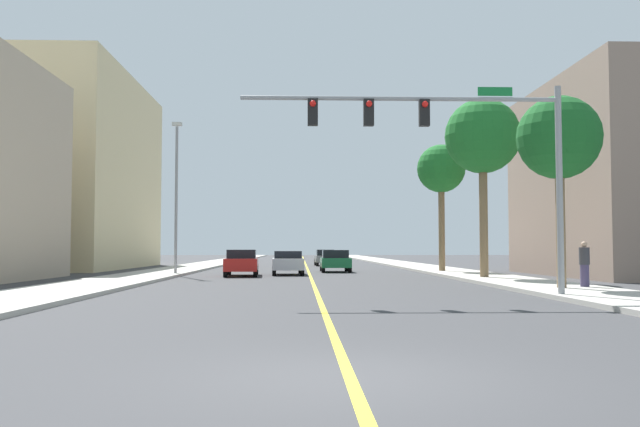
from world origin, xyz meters
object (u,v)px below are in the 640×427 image
Objects in this scene: traffic_signal_mast at (453,137)px; car_green at (335,261)px; pedestrian at (584,264)px; palm_near at (559,139)px; street_lamp at (176,190)px; car_gray at (325,257)px; palm_far at (441,170)px; car_red at (242,262)px; palm_mid at (483,138)px; car_silver at (288,262)px.

car_green is at bearing 96.03° from traffic_signal_mast.
palm_near is at bearing 40.89° from pedestrian.
car_green is (-7.13, 19.94, -4.82)m from palm_near.
palm_near is at bearing -70.47° from car_green.
street_lamp is 22.74m from pedestrian.
traffic_signal_mast is 38.56m from car_gray.
palm_far is at bearing -70.20° from pedestrian.
car_gray is at bearing 72.60° from car_red.
palm_mid is at bearing -58.52° from car_green.
car_silver is at bearing 10.16° from street_lamp.
pedestrian is (11.27, -14.93, 0.24)m from car_silver.
street_lamp is at bearing 139.15° from palm_near.
palm_far reaches higher than palm_near.
car_red is at bearing -106.56° from car_gray.
palm_far is at bearing 15.10° from car_red.
traffic_signal_mast is 21.22m from street_lamp.
pedestrian reaches higher than car_red.
palm_far is 19.34m from car_gray.
street_lamp reaches higher than car_red.
car_green is (9.44, 5.62, -4.17)m from street_lamp.
traffic_signal_mast is 1.45× the size of palm_near.
car_silver is at bearing -166.54° from palm_far.
car_silver is (-10.18, 15.46, -4.82)m from palm_near.
car_green is 0.87× the size of car_red.
car_gray is at bearing 101.67° from palm_near.
car_gray is at bearing 65.67° from street_lamp.
car_red is 3.04m from car_silver.
palm_far is 4.76× the size of pedestrian.
traffic_signal_mast is at bearing -75.63° from car_silver.
car_green is (-6.62, 2.16, -5.76)m from palm_far.
palm_mid is at bearing -88.81° from palm_far.
palm_far is (16.05, 3.46, 1.59)m from street_lamp.
pedestrian is at bearing -80.41° from palm_mid.
palm_mid reaches higher than car_silver.
palm_far is 14.08m from car_red.
palm_mid reaches higher than car_gray.
car_green is 15.04m from car_gray.
street_lamp is 5.17× the size of pedestrian.
street_lamp is (-11.88, 17.57, -0.15)m from traffic_signal_mast.
car_green reaches higher than car_gray.
palm_far is 11.50m from car_silver.
palm_far is 18.17m from pedestrian.
car_red is at bearing -132.83° from car_green.
palm_far is at bearing 11.44° from car_silver.
car_gray is (-6.72, 17.19, -5.77)m from palm_far.
palm_near is (16.56, -14.32, 0.65)m from street_lamp.
palm_mid is at bearing 92.09° from palm_near.
traffic_signal_mast is at bearing -145.19° from palm_near.
pedestrian is (5.77, 3.79, -4.08)m from traffic_signal_mast.
palm_mid reaches higher than car_green.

